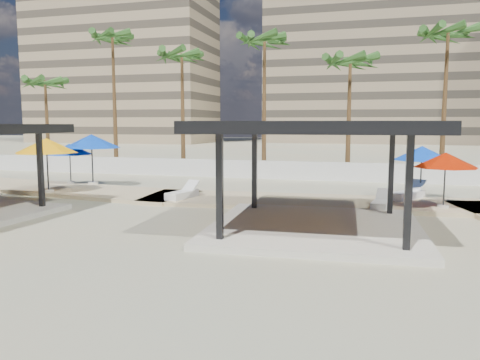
# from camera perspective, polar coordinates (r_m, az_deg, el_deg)

# --- Properties ---
(ground) EXTENTS (200.00, 200.00, 0.00)m
(ground) POSITION_cam_1_polar(r_m,az_deg,el_deg) (15.52, -1.78, -6.87)
(ground) COLOR tan
(ground) RESTS_ON ground
(promenade) EXTENTS (44.45, 7.97, 0.24)m
(promenade) POSITION_cam_1_polar(r_m,az_deg,el_deg) (22.48, 9.02, -2.46)
(promenade) COLOR #C6B284
(promenade) RESTS_ON ground
(boundary_wall) EXTENTS (56.00, 0.30, 1.20)m
(boundary_wall) POSITION_cam_1_polar(r_m,az_deg,el_deg) (30.87, 7.16, 1.14)
(boundary_wall) COLOR silver
(boundary_wall) RESTS_ON ground
(building_west) EXTENTS (34.00, 16.00, 32.40)m
(building_west) POSITION_cam_1_polar(r_m,az_deg,el_deg) (95.31, -14.08, 13.76)
(building_west) COLOR #937F60
(building_west) RESTS_ON ground
(building_mid) EXTENTS (38.00, 16.00, 30.40)m
(building_mid) POSITION_cam_1_polar(r_m,az_deg,el_deg) (92.97, 15.69, 13.26)
(building_mid) COLOR #847259
(building_mid) RESTS_ON ground
(pavilion_central) EXTENTS (7.78, 7.78, 3.77)m
(pavilion_central) POSITION_cam_1_polar(r_m,az_deg,el_deg) (16.17, 9.29, 1.69)
(pavilion_central) COLOR beige
(pavilion_central) RESTS_ON ground
(umbrella_a) EXTENTS (3.94, 3.94, 2.88)m
(umbrella_a) POSITION_cam_1_polar(r_m,az_deg,el_deg) (28.22, -17.65, 4.51)
(umbrella_a) COLOR beige
(umbrella_a) RESTS_ON promenade
(umbrella_b) EXTENTS (4.03, 4.03, 2.77)m
(umbrella_b) POSITION_cam_1_polar(r_m,az_deg,el_deg) (25.69, -22.53, 3.87)
(umbrella_b) COLOR beige
(umbrella_b) RESTS_ON promenade
(umbrella_c) EXTENTS (2.84, 2.84, 2.32)m
(umbrella_c) POSITION_cam_1_polar(r_m,az_deg,el_deg) (21.18, 23.78, 2.22)
(umbrella_c) COLOR beige
(umbrella_c) RESTS_ON promenade
(umbrella_d) EXTENTS (3.23, 3.23, 2.45)m
(umbrella_d) POSITION_cam_1_polar(r_m,az_deg,el_deg) (23.73, 21.30, 3.06)
(umbrella_d) COLOR beige
(umbrella_d) RESTS_ON promenade
(umbrella_f) EXTENTS (2.72, 2.72, 2.32)m
(umbrella_f) POSITION_cam_1_polar(r_m,az_deg,el_deg) (29.09, -20.06, 3.53)
(umbrella_f) COLOR beige
(umbrella_f) RESTS_ON promenade
(lounger_a) EXTENTS (1.07, 2.11, 0.76)m
(lounger_a) POSITION_cam_1_polar(r_m,az_deg,el_deg) (22.30, -7.00, -1.71)
(lounger_a) COLOR white
(lounger_a) RESTS_ON promenade
(lounger_b) EXTENTS (1.84, 2.23, 0.84)m
(lounger_b) POSITION_cam_1_polar(r_m,az_deg,el_deg) (23.21, 19.70, -1.68)
(lounger_b) COLOR white
(lounger_b) RESTS_ON promenade
(lounger_c) EXTENTS (0.88, 1.93, 0.71)m
(lounger_c) POSITION_cam_1_polar(r_m,az_deg,el_deg) (20.50, 16.81, -2.77)
(lounger_c) COLOR white
(lounger_c) RESTS_ON promenade
(palm_a) EXTENTS (3.00, 3.00, 7.75)m
(palm_a) POSITION_cam_1_polar(r_m,az_deg,el_deg) (41.57, -22.66, 10.54)
(palm_a) COLOR brown
(palm_a) RESTS_ON ground
(palm_b) EXTENTS (3.00, 3.00, 11.09)m
(palm_b) POSITION_cam_1_polar(r_m,az_deg,el_deg) (38.89, -15.28, 15.77)
(palm_b) COLOR brown
(palm_b) RESTS_ON ground
(palm_c) EXTENTS (3.00, 3.00, 9.41)m
(palm_c) POSITION_cam_1_polar(r_m,az_deg,el_deg) (35.47, -7.10, 14.26)
(palm_c) COLOR brown
(palm_c) RESTS_ON ground
(palm_d) EXTENTS (3.00, 3.00, 10.35)m
(palm_d) POSITION_cam_1_polar(r_m,az_deg,el_deg) (34.54, 3.01, 15.99)
(palm_d) COLOR brown
(palm_d) RESTS_ON ground
(palm_e) EXTENTS (3.00, 3.00, 8.62)m
(palm_e) POSITION_cam_1_polar(r_m,az_deg,el_deg) (33.02, 13.29, 13.38)
(palm_e) COLOR brown
(palm_e) RESTS_ON ground
(palm_f) EXTENTS (3.00, 3.00, 10.20)m
(palm_f) POSITION_cam_1_polar(r_m,az_deg,el_deg) (33.68, 24.01, 15.39)
(palm_f) COLOR brown
(palm_f) RESTS_ON ground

